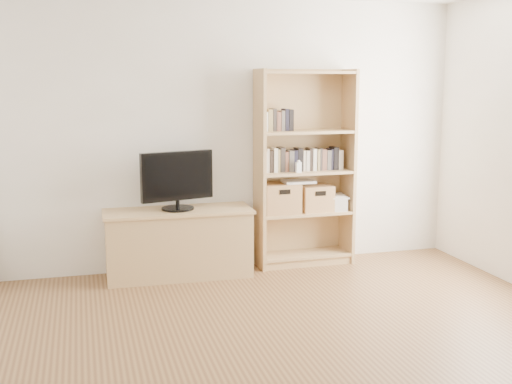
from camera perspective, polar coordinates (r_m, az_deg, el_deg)
name	(u,v)px	position (r m, az deg, el deg)	size (l,w,h in m)	color
floor	(330,369)	(4.28, 6.60, -15.39)	(4.50, 5.00, 0.01)	brown
back_wall	(237,135)	(6.28, -1.74, 5.11)	(4.50, 0.02, 2.60)	silver
tv_stand	(179,244)	(6.08, -6.90, -4.62)	(1.34, 0.50, 0.61)	tan
bookshelf	(305,169)	(6.34, 4.37, 2.10)	(0.97, 0.34, 1.93)	tan
television	(177,180)	(5.96, -7.02, 1.06)	(0.70, 0.05, 0.55)	black
books_row_mid	(304,159)	(6.35, 4.31, 2.95)	(0.85, 0.17, 0.23)	beige
books_row_upper	(284,120)	(6.24, 2.50, 6.42)	(0.39, 0.15, 0.21)	beige
baby_monitor	(299,167)	(6.20, 3.80, 2.19)	(0.05, 0.03, 0.10)	white
basket_left	(280,198)	(6.29, 2.16, -0.55)	(0.36, 0.29, 0.29)	tan
basket_right	(316,198)	(6.42, 5.33, -0.54)	(0.31, 0.26, 0.26)	tan
laptop	(298,182)	(6.31, 3.78, 0.93)	(0.30, 0.21, 0.02)	silver
magazine_stack	(335,203)	(6.52, 7.07, -0.98)	(0.19, 0.28, 0.13)	beige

